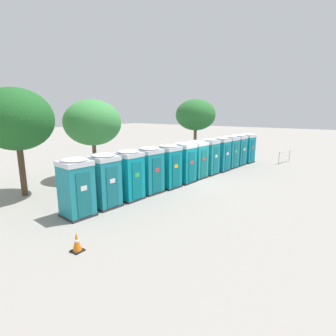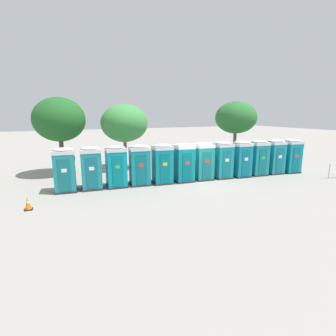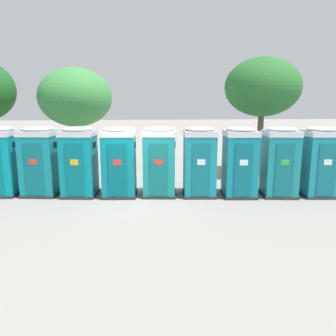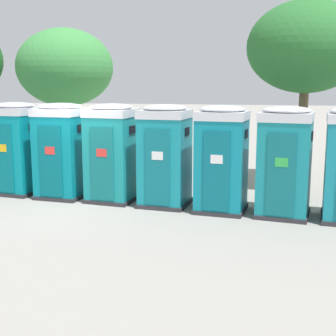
{
  "view_description": "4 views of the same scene",
  "coord_description": "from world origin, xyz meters",
  "px_view_note": "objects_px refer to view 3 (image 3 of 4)",
  "views": [
    {
      "loc": [
        -14.29,
        -7.95,
        4.39
      ],
      "look_at": [
        -2.12,
        0.65,
        1.15
      ],
      "focal_mm": 28.0,
      "sensor_mm": 36.0,
      "label": 1
    },
    {
      "loc": [
        -8.61,
        -14.45,
        4.44
      ],
      "look_at": [
        -1.73,
        0.6,
        0.96
      ],
      "focal_mm": 28.0,
      "sensor_mm": 36.0,
      "label": 2
    },
    {
      "loc": [
        -0.11,
        -11.36,
        3.32
      ],
      "look_at": [
        1.08,
        0.3,
        1.03
      ],
      "focal_mm": 35.0,
      "sensor_mm": 36.0,
      "label": 3
    },
    {
      "loc": [
        4.81,
        -11.04,
        3.02
      ],
      "look_at": [
        2.3,
        0.16,
        0.96
      ],
      "focal_mm": 50.0,
      "sensor_mm": 36.0,
      "label": 4
    }
  ],
  "objects_px": {
    "portapotty_3": "(40,161)",
    "portapotty_2": "(0,161)",
    "portapotty_7": "(199,161)",
    "street_tree_0": "(263,87)",
    "portapotty_6": "(159,161)",
    "portapotty_8": "(240,162)",
    "portapotty_10": "(320,161)",
    "portapotty_4": "(79,161)",
    "street_tree_1": "(75,98)",
    "portapotty_5": "(119,161)",
    "portapotty_9": "(280,161)"
  },
  "relations": [
    {
      "from": "portapotty_7",
      "to": "street_tree_0",
      "type": "height_order",
      "value": "street_tree_0"
    },
    {
      "from": "portapotty_6",
      "to": "street_tree_1",
      "type": "relative_size",
      "value": 0.49
    },
    {
      "from": "portapotty_2",
      "to": "portapotty_3",
      "type": "relative_size",
      "value": 1.0
    },
    {
      "from": "portapotty_3",
      "to": "portapotty_6",
      "type": "distance_m",
      "value": 4.37
    },
    {
      "from": "portapotty_2",
      "to": "portapotty_10",
      "type": "bearing_deg",
      "value": -6.27
    },
    {
      "from": "portapotty_8",
      "to": "street_tree_1",
      "type": "bearing_deg",
      "value": 138.14
    },
    {
      "from": "portapotty_3",
      "to": "portapotty_7",
      "type": "height_order",
      "value": "same"
    },
    {
      "from": "portapotty_4",
      "to": "portapotty_10",
      "type": "bearing_deg",
      "value": -5.81
    },
    {
      "from": "portapotty_6",
      "to": "portapotty_7",
      "type": "relative_size",
      "value": 1.0
    },
    {
      "from": "portapotty_6",
      "to": "portapotty_3",
      "type": "bearing_deg",
      "value": 173.42
    },
    {
      "from": "portapotty_9",
      "to": "street_tree_0",
      "type": "xyz_separation_m",
      "value": [
        0.55,
        3.42,
        2.78
      ]
    },
    {
      "from": "portapotty_3",
      "to": "portapotty_2",
      "type": "bearing_deg",
      "value": 174.57
    },
    {
      "from": "street_tree_0",
      "to": "street_tree_1",
      "type": "xyz_separation_m",
      "value": [
        -8.73,
        2.71,
        -0.41
      ]
    },
    {
      "from": "portapotty_2",
      "to": "portapotty_4",
      "type": "bearing_deg",
      "value": -7.64
    },
    {
      "from": "portapotty_5",
      "to": "portapotty_4",
      "type": "bearing_deg",
      "value": 173.27
    },
    {
      "from": "portapotty_4",
      "to": "portapotty_7",
      "type": "xyz_separation_m",
      "value": [
        4.35,
        -0.42,
        0.0
      ]
    },
    {
      "from": "portapotty_5",
      "to": "portapotty_7",
      "type": "distance_m",
      "value": 2.91
    },
    {
      "from": "portapotty_4",
      "to": "portapotty_9",
      "type": "height_order",
      "value": "same"
    },
    {
      "from": "portapotty_4",
      "to": "portapotty_9",
      "type": "distance_m",
      "value": 7.28
    },
    {
      "from": "portapotty_4",
      "to": "street_tree_0",
      "type": "xyz_separation_m",
      "value": [
        7.79,
        2.66,
        2.78
      ]
    },
    {
      "from": "portapotty_2",
      "to": "portapotty_8",
      "type": "relative_size",
      "value": 1.0
    },
    {
      "from": "portapotty_9",
      "to": "portapotty_4",
      "type": "bearing_deg",
      "value": 174.02
    },
    {
      "from": "portapotty_8",
      "to": "portapotty_9",
      "type": "xyz_separation_m",
      "value": [
        1.45,
        -0.11,
        -0.0
      ]
    },
    {
      "from": "portapotty_3",
      "to": "portapotty_6",
      "type": "height_order",
      "value": "same"
    },
    {
      "from": "portapotty_6",
      "to": "street_tree_1",
      "type": "distance_m",
      "value": 7.21
    },
    {
      "from": "street_tree_1",
      "to": "portapotty_6",
      "type": "bearing_deg",
      "value": -55.73
    },
    {
      "from": "portapotty_2",
      "to": "portapotty_9",
      "type": "bearing_deg",
      "value": -6.46
    },
    {
      "from": "portapotty_6",
      "to": "portapotty_2",
      "type": "bearing_deg",
      "value": 173.7
    },
    {
      "from": "portapotty_4",
      "to": "portapotty_5",
      "type": "bearing_deg",
      "value": -6.73
    },
    {
      "from": "street_tree_0",
      "to": "portapotty_3",
      "type": "bearing_deg",
      "value": -165.36
    },
    {
      "from": "street_tree_0",
      "to": "portapotty_2",
      "type": "bearing_deg",
      "value": -167.98
    },
    {
      "from": "portapotty_8",
      "to": "street_tree_1",
      "type": "height_order",
      "value": "street_tree_1"
    },
    {
      "from": "portapotty_6",
      "to": "portapotty_8",
      "type": "height_order",
      "value": "same"
    },
    {
      "from": "street_tree_0",
      "to": "portapotty_4",
      "type": "bearing_deg",
      "value": -161.15
    },
    {
      "from": "portapotty_8",
      "to": "portapotty_10",
      "type": "relative_size",
      "value": 1.0
    },
    {
      "from": "portapotty_8",
      "to": "portapotty_6",
      "type": "bearing_deg",
      "value": 172.18
    },
    {
      "from": "portapotty_2",
      "to": "portapotty_6",
      "type": "height_order",
      "value": "same"
    },
    {
      "from": "street_tree_0",
      "to": "street_tree_1",
      "type": "bearing_deg",
      "value": 162.73
    },
    {
      "from": "portapotty_10",
      "to": "portapotty_8",
      "type": "bearing_deg",
      "value": 175.33
    },
    {
      "from": "portapotty_4",
      "to": "portapotty_5",
      "type": "height_order",
      "value": "same"
    },
    {
      "from": "portapotty_9",
      "to": "street_tree_0",
      "type": "bearing_deg",
      "value": 80.81
    },
    {
      "from": "portapotty_2",
      "to": "portapotty_8",
      "type": "height_order",
      "value": "same"
    },
    {
      "from": "portapotty_3",
      "to": "portapotty_7",
      "type": "bearing_deg",
      "value": -6.62
    },
    {
      "from": "portapotty_2",
      "to": "portapotty_10",
      "type": "xyz_separation_m",
      "value": [
        11.58,
        -1.27,
        -0.0
      ]
    },
    {
      "from": "portapotty_5",
      "to": "portapotty_10",
      "type": "distance_m",
      "value": 7.28
    },
    {
      "from": "portapotty_2",
      "to": "portapotty_7",
      "type": "relative_size",
      "value": 1.0
    },
    {
      "from": "portapotty_5",
      "to": "portapotty_6",
      "type": "bearing_deg",
      "value": -3.17
    },
    {
      "from": "portapotty_3",
      "to": "portapotty_5",
      "type": "relative_size",
      "value": 1.0
    },
    {
      "from": "portapotty_3",
      "to": "portapotty_6",
      "type": "relative_size",
      "value": 1.0
    },
    {
      "from": "portapotty_5",
      "to": "portapotty_9",
      "type": "xyz_separation_m",
      "value": [
        5.79,
        -0.59,
        0.0
      ]
    }
  ]
}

